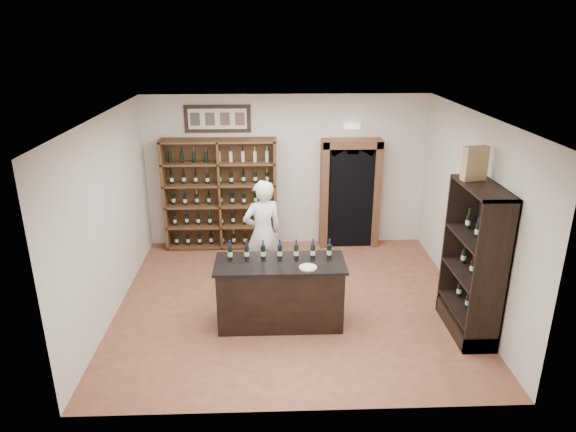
# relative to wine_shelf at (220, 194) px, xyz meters

# --- Properties ---
(floor) EXTENTS (5.50, 5.50, 0.00)m
(floor) POSITION_rel_wine_shelf_xyz_m (1.30, -2.33, -1.10)
(floor) COLOR #95553B
(floor) RESTS_ON ground
(ceiling) EXTENTS (5.50, 5.50, 0.00)m
(ceiling) POSITION_rel_wine_shelf_xyz_m (1.30, -2.33, 1.90)
(ceiling) COLOR white
(ceiling) RESTS_ON wall_back
(wall_back) EXTENTS (5.50, 0.04, 3.00)m
(wall_back) POSITION_rel_wine_shelf_xyz_m (1.30, 0.17, 0.40)
(wall_back) COLOR beige
(wall_back) RESTS_ON ground
(wall_left) EXTENTS (0.04, 5.00, 3.00)m
(wall_left) POSITION_rel_wine_shelf_xyz_m (-1.45, -2.33, 0.40)
(wall_left) COLOR beige
(wall_left) RESTS_ON ground
(wall_right) EXTENTS (0.04, 5.00, 3.00)m
(wall_right) POSITION_rel_wine_shelf_xyz_m (4.05, -2.33, 0.40)
(wall_right) COLOR beige
(wall_right) RESTS_ON ground
(wine_shelf) EXTENTS (2.20, 0.38, 2.20)m
(wine_shelf) POSITION_rel_wine_shelf_xyz_m (0.00, 0.00, 0.00)
(wine_shelf) COLOR #56371D
(wine_shelf) RESTS_ON ground
(framed_picture) EXTENTS (1.25, 0.04, 0.52)m
(framed_picture) POSITION_rel_wine_shelf_xyz_m (0.00, 0.14, 1.45)
(framed_picture) COLOR black
(framed_picture) RESTS_ON wall_back
(arched_doorway) EXTENTS (1.17, 0.35, 2.17)m
(arched_doorway) POSITION_rel_wine_shelf_xyz_m (2.55, -0.00, 0.04)
(arched_doorway) COLOR black
(arched_doorway) RESTS_ON ground
(emergency_light) EXTENTS (0.30, 0.10, 0.10)m
(emergency_light) POSITION_rel_wine_shelf_xyz_m (2.55, 0.09, 1.30)
(emergency_light) COLOR white
(emergency_light) RESTS_ON wall_back
(tasting_counter) EXTENTS (1.88, 0.78, 1.00)m
(tasting_counter) POSITION_rel_wine_shelf_xyz_m (1.10, -2.93, -0.61)
(tasting_counter) COLOR black
(tasting_counter) RESTS_ON ground
(counter_bottle_0) EXTENTS (0.07, 0.07, 0.30)m
(counter_bottle_0) POSITION_rel_wine_shelf_xyz_m (0.38, -2.82, 0.01)
(counter_bottle_0) COLOR black
(counter_bottle_0) RESTS_ON tasting_counter
(counter_bottle_1) EXTENTS (0.07, 0.07, 0.30)m
(counter_bottle_1) POSITION_rel_wine_shelf_xyz_m (0.62, -2.82, 0.01)
(counter_bottle_1) COLOR black
(counter_bottle_1) RESTS_ON tasting_counter
(counter_bottle_2) EXTENTS (0.07, 0.07, 0.30)m
(counter_bottle_2) POSITION_rel_wine_shelf_xyz_m (0.86, -2.82, 0.01)
(counter_bottle_2) COLOR black
(counter_bottle_2) RESTS_ON tasting_counter
(counter_bottle_3) EXTENTS (0.07, 0.07, 0.30)m
(counter_bottle_3) POSITION_rel_wine_shelf_xyz_m (1.10, -2.82, 0.01)
(counter_bottle_3) COLOR black
(counter_bottle_3) RESTS_ON tasting_counter
(counter_bottle_4) EXTENTS (0.07, 0.07, 0.30)m
(counter_bottle_4) POSITION_rel_wine_shelf_xyz_m (1.34, -2.82, 0.01)
(counter_bottle_4) COLOR black
(counter_bottle_4) RESTS_ON tasting_counter
(counter_bottle_5) EXTENTS (0.07, 0.07, 0.30)m
(counter_bottle_5) POSITION_rel_wine_shelf_xyz_m (1.58, -2.82, 0.01)
(counter_bottle_5) COLOR black
(counter_bottle_5) RESTS_ON tasting_counter
(counter_bottle_6) EXTENTS (0.07, 0.07, 0.30)m
(counter_bottle_6) POSITION_rel_wine_shelf_xyz_m (1.82, -2.82, 0.01)
(counter_bottle_6) COLOR black
(counter_bottle_6) RESTS_ON tasting_counter
(side_cabinet) EXTENTS (0.48, 1.20, 2.20)m
(side_cabinet) POSITION_rel_wine_shelf_xyz_m (3.82, -3.23, -0.35)
(side_cabinet) COLOR black
(side_cabinet) RESTS_ON ground
(shopkeeper) EXTENTS (0.78, 0.64, 1.84)m
(shopkeeper) POSITION_rel_wine_shelf_xyz_m (0.84, -1.61, -0.18)
(shopkeeper) COLOR white
(shopkeeper) RESTS_ON ground
(plate) EXTENTS (0.25, 0.25, 0.02)m
(plate) POSITION_rel_wine_shelf_xyz_m (1.49, -3.14, -0.09)
(plate) COLOR beige
(plate) RESTS_ON tasting_counter
(wine_crate) EXTENTS (0.35, 0.20, 0.47)m
(wine_crate) POSITION_rel_wine_shelf_xyz_m (3.76, -2.93, 1.33)
(wine_crate) COLOR #A58157
(wine_crate) RESTS_ON side_cabinet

